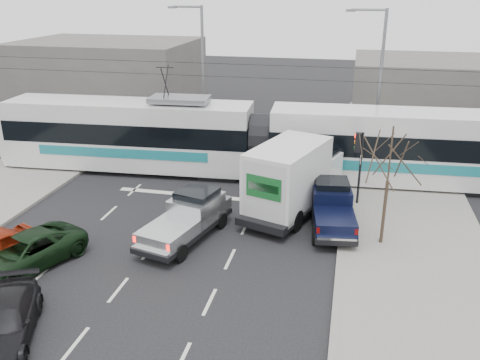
% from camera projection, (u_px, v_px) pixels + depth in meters
% --- Properties ---
extents(ground, '(120.00, 120.00, 0.00)m').
position_uv_depth(ground, '(189.00, 254.00, 20.58)').
color(ground, black).
rests_on(ground, ground).
extents(sidewalk_right, '(6.00, 60.00, 0.15)m').
position_uv_depth(sidewalk_right, '(422.00, 279.00, 18.73)').
color(sidewalk_right, gray).
rests_on(sidewalk_right, ground).
extents(rails, '(60.00, 1.60, 0.03)m').
position_uv_depth(rails, '(242.00, 172.00, 29.68)').
color(rails, '#33302D').
rests_on(rails, ground).
extents(building_left, '(14.00, 10.00, 6.00)m').
position_uv_depth(building_left, '(109.00, 77.00, 42.38)').
color(building_left, '#625D59').
rests_on(building_left, ground).
extents(building_right, '(12.00, 10.00, 5.00)m').
position_uv_depth(building_right, '(433.00, 92.00, 39.11)').
color(building_right, '#625D59').
rests_on(building_right, ground).
extents(bare_tree, '(2.40, 2.40, 5.00)m').
position_uv_depth(bare_tree, '(390.00, 160.00, 19.95)').
color(bare_tree, '#47382B').
rests_on(bare_tree, ground).
extents(traffic_signal, '(0.44, 0.44, 3.60)m').
position_uv_depth(traffic_signal, '(359.00, 153.00, 24.20)').
color(traffic_signal, black).
rests_on(traffic_signal, ground).
extents(street_lamp_near, '(2.38, 0.25, 9.00)m').
position_uv_depth(street_lamp_near, '(377.00, 77.00, 30.01)').
color(street_lamp_near, slate).
rests_on(street_lamp_near, ground).
extents(street_lamp_far, '(2.38, 0.25, 9.00)m').
position_uv_depth(street_lamp_far, '(200.00, 66.00, 34.16)').
color(street_lamp_far, slate).
rests_on(street_lamp_far, ground).
extents(catenary, '(60.00, 0.20, 7.00)m').
position_uv_depth(catenary, '(242.00, 107.00, 28.29)').
color(catenary, black).
rests_on(catenary, ground).
extents(tram, '(29.58, 4.69, 6.01)m').
position_uv_depth(tram, '(260.00, 140.00, 28.27)').
color(tram, silver).
rests_on(tram, ground).
extents(silver_pickup, '(3.03, 5.53, 1.91)m').
position_uv_depth(silver_pickup, '(189.00, 216.00, 21.76)').
color(silver_pickup, black).
rests_on(silver_pickup, ground).
extents(box_truck, '(4.45, 7.33, 3.47)m').
position_uv_depth(box_truck, '(293.00, 178.00, 23.92)').
color(box_truck, black).
rests_on(box_truck, ground).
extents(navy_pickup, '(2.34, 4.90, 1.99)m').
position_uv_depth(navy_pickup, '(332.00, 206.00, 22.66)').
color(navy_pickup, black).
rests_on(navy_pickup, ground).
extents(green_car, '(3.76, 5.17, 1.31)m').
position_uv_depth(green_car, '(25.00, 252.00, 19.42)').
color(green_car, black).
rests_on(green_car, ground).
extents(dark_car, '(3.29, 4.62, 1.24)m').
position_uv_depth(dark_car, '(4.00, 322.00, 15.45)').
color(dark_car, black).
rests_on(dark_car, ground).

